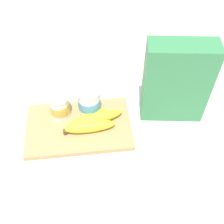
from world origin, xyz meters
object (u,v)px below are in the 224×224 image
Objects in this scene: cereal_box at (176,83)px; yogurt_cup_front at (60,107)px; yogurt_cup_back at (89,102)px; banana_bunch at (91,122)px; cutting_board at (79,127)px.

cereal_box reaches higher than yogurt_cup_front.
banana_bunch is at bearing -90.33° from yogurt_cup_back.
cutting_board is 0.05m from banana_bunch.
yogurt_cup_back is 0.50× the size of banana_bunch.
banana_bunch is (-0.26, -0.04, -0.10)m from cereal_box.
yogurt_cup_front is at bearing -177.53° from yogurt_cup_back.
yogurt_cup_back is (-0.26, 0.02, -0.07)m from cereal_box.
cereal_box is 1.42× the size of banana_bunch.
cereal_box reaches higher than cutting_board.
yogurt_cup_front is 0.43× the size of banana_bunch.
yogurt_cup_back is at bearing 89.67° from banana_bunch.
cereal_box is 0.29m from banana_bunch.
cutting_board is at bearing 168.40° from banana_bunch.
cutting_board is at bearing -127.49° from yogurt_cup_back.
yogurt_cup_front is at bearing 138.95° from cutting_board.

